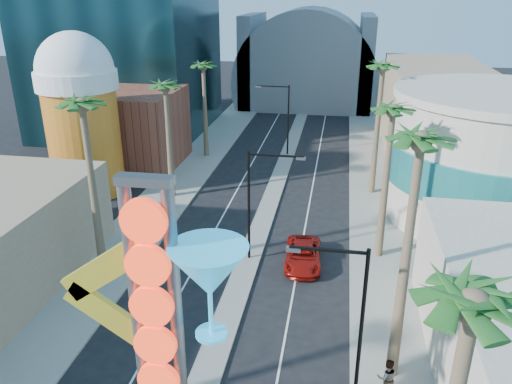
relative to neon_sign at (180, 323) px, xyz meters
name	(u,v)px	position (x,y,z in m)	size (l,w,h in m)	color
sidewalk_west	(184,177)	(-10.32, 32.04, -7.23)	(5.00, 100.00, 0.15)	gray
sidewalk_east	(376,189)	(8.68, 32.04, -7.23)	(5.00, 100.00, 0.15)	gray
median	(281,172)	(-0.82, 35.04, -7.23)	(1.60, 84.00, 0.15)	gray
brick_filler_west	(131,129)	(-16.82, 35.04, -3.31)	(10.00, 10.00, 8.00)	brown
filler_east	(433,110)	(15.18, 45.04, -2.31)	(10.00, 20.00, 10.00)	#907F5D
beer_mug	(81,109)	(-17.82, 27.04, 0.54)	(7.00, 7.00, 14.50)	#BC5D19
turquoise_building	(495,158)	(17.18, 27.04, -2.06)	(16.60, 16.60, 10.60)	#B3A997
canopy	(307,77)	(-0.82, 69.04, -3.00)	(22.00, 16.00, 22.00)	slate
neon_sign	(180,323)	(0.00, 0.00, 0.00)	(6.53, 2.60, 12.55)	gray
streetlight_0	(257,196)	(-0.27, 17.04, -2.43)	(3.79, 0.25, 8.00)	black
streetlight_1	(283,113)	(-1.36, 41.04, -2.43)	(3.79, 0.25, 8.00)	black
streetlight_2	(351,313)	(5.91, 5.04, -2.47)	(3.45, 0.25, 8.00)	black
palm_1	(83,117)	(-9.82, 13.04, 3.52)	(2.40, 2.40, 12.70)	brown
palm_2	(166,94)	(-9.82, 27.04, 2.17)	(2.40, 2.40, 11.20)	brown
palm_3	(203,72)	(-9.82, 39.04, 2.17)	(2.40, 2.40, 11.20)	brown
palm_4	(469,329)	(8.18, -2.96, 3.07)	(2.40, 2.40, 12.20)	brown
palm_5	(419,159)	(8.18, 7.04, 3.96)	(2.40, 2.40, 13.20)	brown
palm_6	(392,120)	(8.18, 19.04, 2.62)	(2.40, 2.40, 11.70)	brown
palm_7	(382,76)	(8.18, 31.04, 3.52)	(2.40, 2.40, 12.70)	brown
red_pickup	(303,255)	(2.97, 16.98, -6.58)	(2.41, 5.22, 1.45)	#9A120B
pedestrian_b	(387,378)	(7.80, 5.53, -6.18)	(0.95, 0.74, 1.96)	gray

